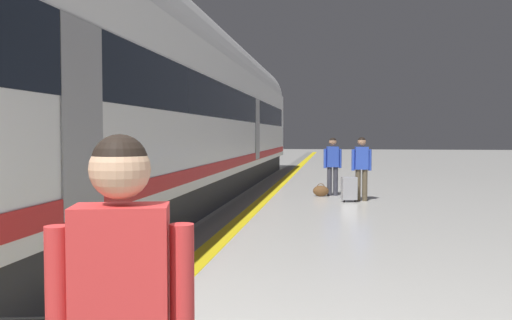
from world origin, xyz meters
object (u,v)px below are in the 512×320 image
Objects in this scene: high_speed_train at (139,97)px; duffel_bag_near at (321,191)px; passenger_mid at (362,164)px; passenger_near at (333,162)px; suitcase_mid at (349,188)px.

duffel_bag_near is at bearing 49.96° from high_speed_train.
passenger_mid is at bearing 36.11° from high_speed_train.
duffel_bag_near is at bearing 139.85° from passenger_mid.
high_speed_train is 82.64× the size of duffel_bag_near.
passenger_near reaches higher than suitcase_mid.
suitcase_mid is (0.75, -1.18, 0.19)m from duffel_bag_near.
high_speed_train is 6.03m from passenger_mid.
high_speed_train is 56.79× the size of suitcase_mid.
high_speed_train reaches higher than passenger_mid.
high_speed_train is 21.94× the size of passenger_mid.
high_speed_train is 6.24m from passenger_near.
high_speed_train is 22.27× the size of passenger_near.
high_speed_train reaches higher than duffel_bag_near.
duffel_bag_near is at bearing 122.37° from suitcase_mid.
suitcase_mid is at bearing -139.24° from passenger_mid.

